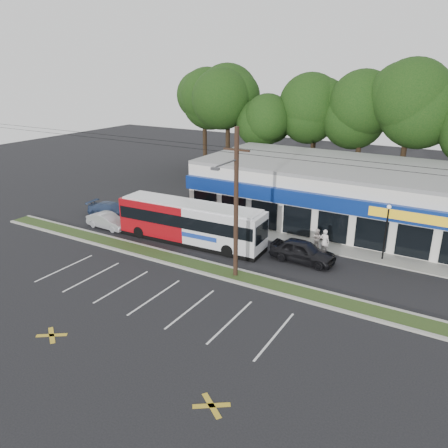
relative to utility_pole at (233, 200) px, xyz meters
name	(u,v)px	position (x,y,z in m)	size (l,w,h in m)	color
ground	(191,272)	(-2.83, -0.93, -5.41)	(120.00, 120.00, 0.00)	black
grass_strip	(199,266)	(-2.83, 0.07, -5.35)	(40.00, 1.60, 0.12)	#2A3C18
curb_south	(192,270)	(-2.83, -0.78, -5.34)	(40.00, 0.25, 0.14)	#9E9E93
curb_north	(205,261)	(-2.83, 0.92, -5.34)	(40.00, 0.25, 0.14)	#9E9E93
sidewalk	(306,243)	(2.17, 8.07, -5.36)	(32.00, 2.20, 0.10)	#9E9E93
strip_mall	(340,192)	(2.67, 14.99, -2.76)	(25.00, 12.55, 5.30)	silver
utility_pole	(233,200)	(0.00, 0.00, 0.00)	(50.00, 2.77, 10.00)	black
lamp_post	(387,226)	(8.17, 7.87, -2.74)	(0.30, 0.30, 4.25)	black
tree_line	(359,116)	(1.17, 25.07, 3.00)	(46.76, 6.76, 11.83)	black
metrobus	(191,222)	(-5.89, 3.57, -3.65)	(12.45, 3.18, 3.32)	#9B0B13
car_dark	(303,251)	(3.19, 4.65, -4.60)	(1.92, 4.78, 1.63)	black
car_silver	(108,221)	(-14.05, 2.57, -4.75)	(1.41, 4.05, 1.33)	#ABADB3
car_blue	(112,210)	(-15.83, 4.93, -4.71)	(1.97, 4.84, 1.40)	navy
pedestrian_a	(325,242)	(4.10, 6.80, -4.43)	(0.71, 0.47, 1.96)	silver
pedestrian_b	(317,239)	(3.23, 7.57, -4.62)	(0.77, 0.60, 1.59)	beige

